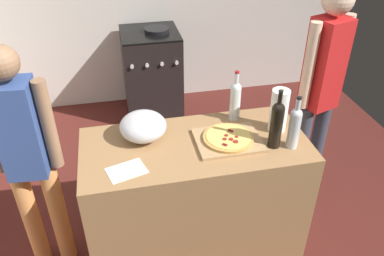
# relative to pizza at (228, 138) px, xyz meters

# --- Properties ---
(ground_plane) EXTENTS (4.37, 3.60, 0.02)m
(ground_plane) POSITION_rel_pizza_xyz_m (-0.11, 0.77, -0.93)
(ground_plane) COLOR #511E19
(counter) EXTENTS (1.40, 0.65, 0.89)m
(counter) POSITION_rel_pizza_xyz_m (-0.20, 0.02, -0.47)
(counter) COLOR #9E7247
(counter) RESTS_ON ground_plane
(cutting_board) EXTENTS (0.40, 0.32, 0.02)m
(cutting_board) POSITION_rel_pizza_xyz_m (-0.00, 0.00, -0.02)
(cutting_board) COLOR tan
(cutting_board) RESTS_ON counter
(pizza) EXTENTS (0.31, 0.31, 0.03)m
(pizza) POSITION_rel_pizza_xyz_m (0.00, 0.00, 0.00)
(pizza) COLOR tan
(pizza) RESTS_ON cutting_board
(mixing_bowl) EXTENTS (0.29, 0.29, 0.18)m
(mixing_bowl) POSITION_rel_pizza_xyz_m (-0.50, 0.15, 0.06)
(mixing_bowl) COLOR #B2B2B7
(mixing_bowl) RESTS_ON counter
(paper_towel_roll) EXTENTS (0.11, 0.11, 0.29)m
(paper_towel_roll) POSITION_rel_pizza_xyz_m (0.34, 0.07, 0.11)
(paper_towel_roll) COLOR white
(paper_towel_roll) RESTS_ON counter
(wine_bottle_amber) EXTENTS (0.07, 0.07, 0.38)m
(wine_bottle_amber) POSITION_rel_pizza_xyz_m (0.26, -0.10, 0.13)
(wine_bottle_amber) COLOR black
(wine_bottle_amber) RESTS_ON counter
(wine_bottle_clear) EXTENTS (0.07, 0.07, 0.34)m
(wine_bottle_clear) POSITION_rel_pizza_xyz_m (0.36, -0.13, 0.12)
(wine_bottle_clear) COLOR silver
(wine_bottle_clear) RESTS_ON counter
(wine_bottle_green) EXTENTS (0.07, 0.07, 0.35)m
(wine_bottle_green) POSITION_rel_pizza_xyz_m (0.12, 0.25, 0.12)
(wine_bottle_green) COLOR silver
(wine_bottle_green) RESTS_ON counter
(recipe_sheet) EXTENTS (0.24, 0.20, 0.00)m
(recipe_sheet) POSITION_rel_pizza_xyz_m (-0.63, -0.15, -0.03)
(recipe_sheet) COLOR white
(recipe_sheet) RESTS_ON counter
(stove) EXTENTS (0.58, 0.61, 0.97)m
(stove) POSITION_rel_pizza_xyz_m (-0.25, 1.92, -0.45)
(stove) COLOR black
(stove) RESTS_ON ground_plane
(person_in_stripes) EXTENTS (0.39, 0.22, 1.58)m
(person_in_stripes) POSITION_rel_pizza_xyz_m (-1.19, 0.09, -0.01)
(person_in_stripes) COLOR #D88C4C
(person_in_stripes) RESTS_ON ground_plane
(person_in_red) EXTENTS (0.37, 0.26, 1.72)m
(person_in_red) POSITION_rel_pizza_xyz_m (0.78, 0.35, 0.08)
(person_in_red) COLOR #383D4C
(person_in_red) RESTS_ON ground_plane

